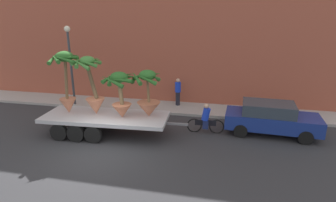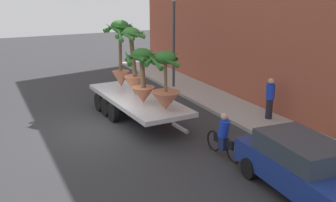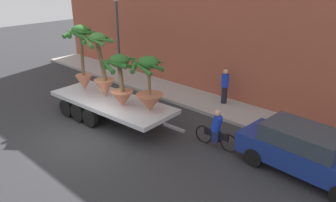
% 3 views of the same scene
% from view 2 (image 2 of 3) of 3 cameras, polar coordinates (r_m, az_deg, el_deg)
% --- Properties ---
extents(ground_plane, '(60.00, 60.00, 0.00)m').
position_cam_2_polar(ground_plane, '(16.12, -9.22, -4.06)').
color(ground_plane, '#2D2D30').
extents(sidewalk, '(24.00, 2.20, 0.15)m').
position_cam_2_polar(sidewalk, '(18.62, 9.02, -0.96)').
color(sidewalk, '#A39E99').
rests_on(sidewalk, ground).
extents(building_facade, '(24.00, 1.20, 9.45)m').
position_cam_2_polar(building_facade, '(18.82, 14.07, 13.38)').
color(building_facade, '#9E4C38').
rests_on(building_facade, ground).
extents(flatbed_trailer, '(7.05, 2.55, 0.98)m').
position_cam_2_polar(flatbed_trailer, '(17.19, -4.70, 0.10)').
color(flatbed_trailer, '#B7BABF').
rests_on(flatbed_trailer, ground).
extents(potted_palm_rear, '(1.44, 1.54, 2.24)m').
position_cam_2_polar(potted_palm_rear, '(14.93, -0.38, 2.24)').
color(potted_palm_rear, '#B26647').
rests_on(potted_palm_rear, flatbed_trailer).
extents(potted_palm_middle, '(1.41, 1.33, 2.82)m').
position_cam_2_polar(potted_palm_middle, '(17.16, -4.97, 5.37)').
color(potted_palm_middle, '#C17251').
rests_on(potted_palm_middle, flatbed_trailer).
extents(potted_palm_front, '(1.62, 1.58, 2.18)m').
position_cam_2_polar(potted_palm_front, '(15.78, -3.62, 3.82)').
color(potted_palm_front, '#B26647').
rests_on(potted_palm_front, flatbed_trailer).
extents(potted_palm_extra, '(1.38, 1.39, 3.03)m').
position_cam_2_polar(potted_palm_extra, '(18.22, -6.78, 7.06)').
color(potted_palm_extra, '#C17251').
rests_on(potted_palm_extra, flatbed_trailer).
extents(cyclist, '(1.84, 0.37, 1.54)m').
position_cam_2_polar(cyclist, '(13.53, 7.88, -5.09)').
color(cyclist, black).
rests_on(cyclist, ground).
extents(parked_car, '(4.48, 1.99, 1.58)m').
position_cam_2_polar(parked_car, '(11.60, 18.65, -8.85)').
color(parked_car, navy).
rests_on(parked_car, ground).
extents(pedestrian_near_gate, '(0.36, 0.36, 1.71)m').
position_cam_2_polar(pedestrian_near_gate, '(17.01, 14.24, 0.44)').
color(pedestrian_near_gate, black).
rests_on(pedestrian_near_gate, sidewalk).
extents(street_lamp, '(0.36, 0.36, 4.83)m').
position_cam_2_polar(street_lamp, '(21.26, 0.83, 10.14)').
color(street_lamp, '#383D42').
rests_on(street_lamp, sidewalk).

